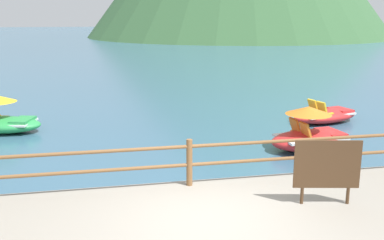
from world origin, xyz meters
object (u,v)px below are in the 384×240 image
pedal_boat_1 (325,115)px  pedal_boat_2 (2,120)px  sign_board (327,165)px  pedal_boat_0 (311,135)px

pedal_boat_1 → pedal_boat_2: size_ratio=1.00×
sign_board → pedal_boat_1: 8.23m
pedal_boat_0 → sign_board: bearing=-113.0°
pedal_boat_1 → sign_board: bearing=-117.9°
pedal_boat_1 → pedal_boat_2: pedal_boat_2 is taller
sign_board → pedal_boat_1: (3.83, 7.24, -0.87)m
pedal_boat_0 → pedal_boat_1: size_ratio=0.91×
pedal_boat_1 → pedal_boat_0: bearing=-124.3°
sign_board → pedal_boat_2: bearing=131.4°
pedal_boat_0 → pedal_boat_1: pedal_boat_0 is taller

